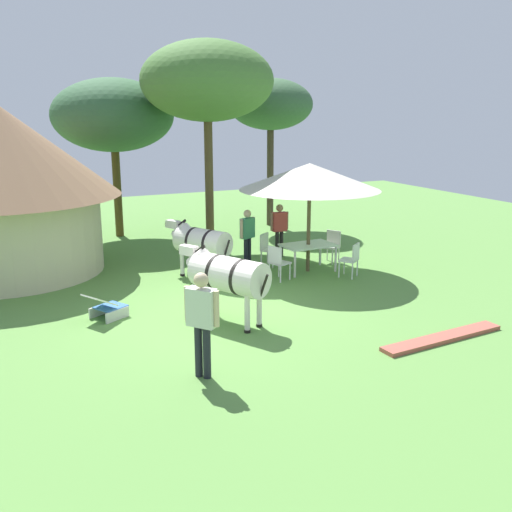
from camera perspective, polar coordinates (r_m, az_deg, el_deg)
The scene contains 18 objects.
ground_plane at distance 12.36m, azimuth -3.51°, elevation -5.91°, with size 36.00×36.00×0.00m, color #598B3F.
thatched_hut at distance 16.48m, azimuth -23.74°, elevation 6.78°, with size 6.05×6.05×4.44m.
shade_umbrella at distance 15.26m, azimuth 5.30°, elevation 7.77°, with size 3.70×3.70×2.89m.
patio_dining_table at distance 15.59m, azimuth 5.14°, elevation 0.85°, with size 1.41×0.92×0.74m.
patio_chair_west_end at distance 16.13m, azimuth 1.13°, elevation 0.87°, with size 0.60×0.60×0.90m.
patio_chair_east_end at distance 14.71m, azimuth 2.13°, elevation -0.46°, with size 0.55×0.56×0.90m.
patio_chair_near_lawn at distance 15.19m, azimuth 9.38°, elevation -0.17°, with size 0.60×0.60×0.90m.
patio_chair_near_hut at distance 16.64m, azimuth 7.43°, elevation 1.17°, with size 0.57×0.58×0.90m.
guest_beside_umbrella at distance 16.05m, azimuth -0.85°, elevation 2.35°, with size 0.52×0.35×1.57m.
guest_behind_table at distance 16.98m, azimuth 2.31°, elevation 3.00°, with size 0.57×0.22×1.57m.
standing_watcher at distance 9.32m, azimuth -5.34°, elevation -5.81°, with size 0.47×0.51×1.77m.
striped_lounge_chair at distance 12.53m, azimuth -14.47°, elevation -4.84°, with size 0.97×0.86×0.60m.
zebra_nearest_camera at distance 14.93m, azimuth -5.44°, elevation 1.38°, with size 1.30×1.94×1.48m.
zebra_by_umbrella at distance 11.69m, azimuth -2.87°, elevation -1.85°, with size 1.38×2.08×1.55m.
acacia_tree_left_background at distance 18.08m, azimuth -4.82°, elevation 16.69°, with size 3.98×3.98×6.26m.
acacia_tree_far_lawn at distance 20.15m, azimuth -13.86°, elevation 13.24°, with size 3.98×3.98×5.25m.
acacia_tree_behind_hut at distance 21.54m, azimuth 1.44°, elevation 14.58°, with size 3.04×3.04×5.32m.
brick_patio_kerb at distance 11.66m, azimuth 17.84°, elevation -7.66°, with size 2.80×0.36×0.08m, color #A75142.
Camera 1 is at (-4.28, -10.78, 4.25)m, focal length 40.75 mm.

